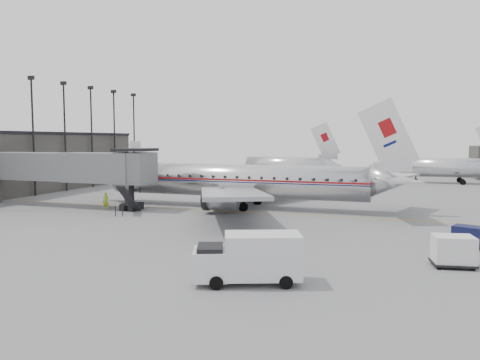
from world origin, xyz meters
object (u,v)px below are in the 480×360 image
object	(u,v)px
ramp_worker	(106,201)
service_van	(249,257)
airliner	(240,181)
baggage_cart_navy	(468,236)
baggage_cart_white	(453,250)

from	to	relation	value
ramp_worker	service_van	bearing A→B (deg)	-54.95
airliner	ramp_worker	size ratio (longest dim) A/B	20.51
airliner	baggage_cart_navy	size ratio (longest dim) A/B	15.76
service_van	ramp_worker	bearing A→B (deg)	118.08
service_van	airliner	bearing A→B (deg)	89.06
service_van	baggage_cart_navy	world-z (taller)	service_van
service_van	baggage_cart_white	xyz separation A→B (m)	(10.13, 6.68, -0.38)
baggage_cart_white	ramp_worker	size ratio (longest dim) A/B	1.46
baggage_cart_navy	service_van	bearing A→B (deg)	-110.89
service_van	ramp_worker	xyz separation A→B (m)	(-21.67, 19.02, -0.46)
baggage_cart_navy	baggage_cart_white	size ratio (longest dim) A/B	0.89
airliner	baggage_cart_navy	world-z (taller)	airliner
airliner	ramp_worker	world-z (taller)	airliner
service_van	baggage_cart_navy	size ratio (longest dim) A/B	2.55
baggage_cart_navy	ramp_worker	xyz separation A→B (m)	(-33.25, 6.79, 0.09)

